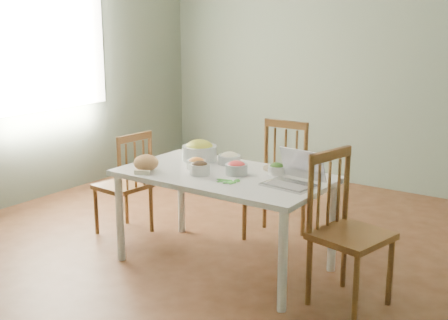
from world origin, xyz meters
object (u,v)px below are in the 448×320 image
Objects in this scene: dining_table at (224,220)px; bowl_squash at (199,150)px; bread_boule at (146,163)px; chair_left at (123,183)px; chair_right at (352,232)px; laptop at (290,170)px; chair_far at (275,182)px.

dining_table is 0.63m from bowl_squash.
bowl_squash is at bearing 75.20° from bread_boule.
bread_boule is at bearing 65.21° from chair_left.
chair_left reaches higher than dining_table.
laptop is at bearing 99.05° from chair_right.
bowl_squash is (0.71, 0.16, 0.35)m from chair_left.
chair_left is 0.81m from bowl_squash.
chair_far is at bearing 87.94° from dining_table.
chair_right is 1.46m from bowl_squash.
chair_far is 0.71m from bowl_squash.
laptop is (0.55, -0.02, 0.47)m from dining_table.
bread_boule is 0.68× the size of bowl_squash.
chair_left is at bearing -176.71° from laptop.
chair_far is 5.28× the size of bread_boule.
bread_boule is 0.55× the size of laptop.
chair_left is at bearing 99.42° from chair_right.
chair_left is at bearing 150.54° from bread_boule.
chair_far is 1.15m from bread_boule.
bowl_squash is (-0.41, -0.49, 0.31)m from chair_far.
chair_right is 0.58m from laptop.
chair_left is at bearing -167.54° from bowl_squash.
bread_boule is at bearing -121.51° from chair_far.
chair_left is 0.74m from bread_boule.
bread_boule is at bearing -104.80° from bowl_squash.
chair_right is at bearing 2.81° from laptop.
dining_table is 1.03m from chair_right.
laptop is at bearing 13.04° from bread_boule.
bread_boule is at bearing -152.60° from dining_table.
chair_right is 1.58m from bread_boule.
bowl_squash is 0.97m from laptop.
chair_far is 1.25m from chair_right.
bowl_squash is (-1.41, 0.26, 0.30)m from chair_right.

